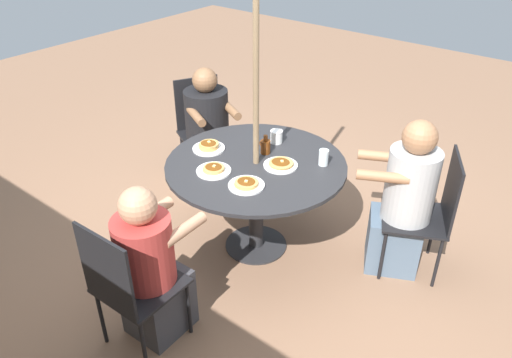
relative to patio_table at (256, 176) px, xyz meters
name	(u,v)px	position (x,y,z in m)	size (l,w,h in m)	color
ground_plane	(256,245)	(0.00, 0.00, -0.64)	(12.00, 12.00, 0.00)	#8C664C
patio_table	(256,176)	(0.00, 0.00, 0.00)	(1.29, 1.29, 0.75)	#28282B
umbrella_pole	(256,105)	(0.00, 0.00, 0.56)	(0.04, 0.04, 2.38)	#846B4C
patio_chair_north	(127,283)	(-0.04, 1.23, -0.11)	(0.45, 0.45, 0.93)	black
diner_north	(151,270)	(-0.03, 1.04, -0.14)	(0.35, 0.53, 1.08)	#3D3D42
patio_chair_east	(430,209)	(-1.10, -0.55, -0.11)	(0.59, 0.59, 0.93)	black
diner_east	(403,204)	(-0.94, -0.47, -0.09)	(0.60, 0.53, 1.18)	slate
patio_chair_south	(202,124)	(1.09, -0.57, -0.11)	(0.59, 0.59, 0.93)	black
diner_south	(209,135)	(0.92, -0.48, -0.14)	(0.62, 0.56, 1.11)	beige
pancake_plate_a	(214,170)	(0.15, 0.28, 0.13)	(0.24, 0.24, 0.05)	white
pancake_plate_b	(246,184)	(-0.15, 0.28, 0.13)	(0.24, 0.24, 0.05)	white
pancake_plate_c	(281,164)	(-0.17, -0.07, 0.13)	(0.24, 0.24, 0.04)	white
pancake_plate_d	(209,147)	(0.40, 0.06, 0.13)	(0.24, 0.24, 0.06)	white
syrup_bottle	(265,146)	(0.04, -0.16, 0.17)	(0.09, 0.07, 0.14)	#602D0F
coffee_cup	(276,137)	(0.07, -0.34, 0.16)	(0.10, 0.10, 0.10)	white
drinking_glass_a	(324,157)	(-0.39, -0.27, 0.17)	(0.07, 0.07, 0.11)	silver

